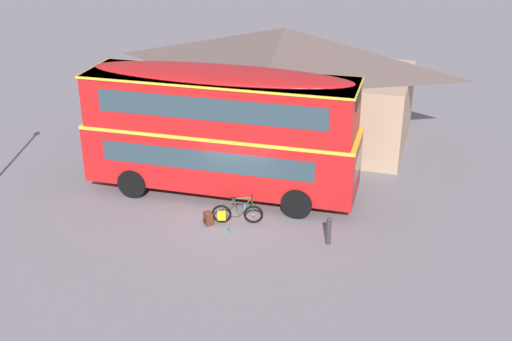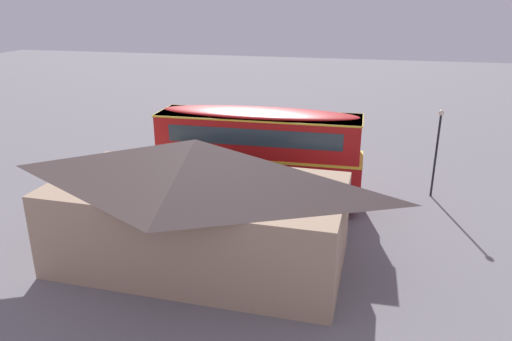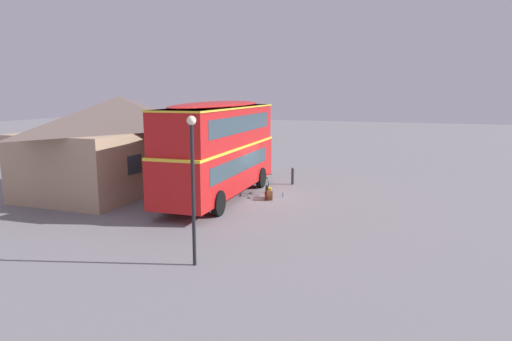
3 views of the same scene
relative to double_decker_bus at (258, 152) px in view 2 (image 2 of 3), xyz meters
The scene contains 8 objects.
ground_plane 3.05m from the double_decker_bus, 49.68° to the right, with size 120.00×120.00×0.00m, color slate.
double_decker_bus is the anchor object (origin of this frame).
touring_bicycle 3.32m from the double_decker_bus, 60.57° to the right, with size 1.74×0.73×1.04m.
backpack_on_ground 3.44m from the double_decker_bus, 82.61° to the right, with size 0.39×0.39×0.50m.
water_bottle_blue_sports 4.06m from the double_decker_bus, 67.77° to the right, with size 0.07×0.07×0.24m.
pub_building 6.32m from the double_decker_bus, 82.23° to the left, with size 11.41×6.11×5.00m.
street_lamp 9.04m from the double_decker_bus, 161.71° to the right, with size 0.28×0.28×4.57m.
kerb_bollard 5.62m from the double_decker_bus, 29.86° to the right, with size 0.16×0.16×0.97m.
Camera 2 is at (-6.16, 23.33, 9.87)m, focal length 34.26 mm.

